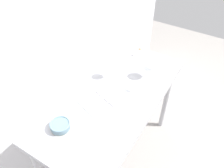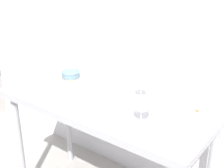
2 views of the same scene
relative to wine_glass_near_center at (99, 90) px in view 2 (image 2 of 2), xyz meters
The scene contains 9 objects.
back_wall 0.67m from the wine_glass_near_center, 91.99° to the left, with size 3.80×0.04×2.60m, color silver.
steel_counter 0.24m from the wine_glass_near_center, 101.02° to the left, with size 1.40×0.65×0.90m.
wine_glass_near_center is the anchor object (origin of this frame).
wine_glass_near_right 0.31m from the wine_glass_near_center, ahead, with size 0.10×0.10×0.17m.
wine_glass_far_right 0.28m from the wine_glass_near_center, 58.43° to the left, with size 0.08×0.08×0.17m.
open_notebook 0.22m from the wine_glass_near_center, 120.37° to the left, with size 0.39×0.34×0.01m.
tasting_sheet_upper 0.49m from the wine_glass_near_center, 37.33° to the left, with size 0.18×0.20×0.00m, color white.
tasting_bowl 0.54m from the wine_glass_near_center, 152.46° to the left, with size 0.14×0.14×0.05m.
decanter_funnel 0.59m from the wine_glass_near_center, 17.65° to the left, with size 0.12×0.12×0.13m.
Camera 2 is at (1.11, -1.44, 1.77)m, focal length 50.18 mm.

